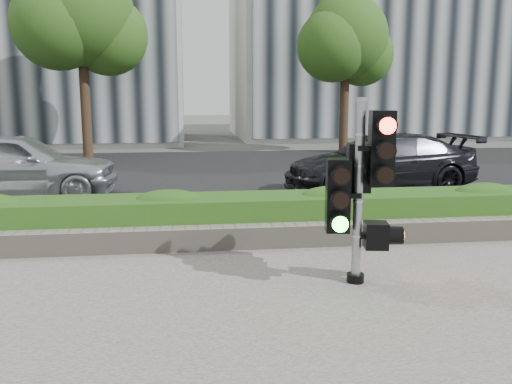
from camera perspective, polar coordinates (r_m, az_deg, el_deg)
ground at (r=6.57m, az=0.96°, el=-10.61°), size 120.00×120.00×0.00m
road at (r=16.27m, az=-4.13°, el=1.93°), size 60.00×13.00×0.02m
curb at (r=9.54m, az=-1.77°, el=-3.61°), size 60.00×0.25×0.12m
stone_wall at (r=8.30m, az=-0.93°, el=-4.70°), size 12.00×0.32×0.34m
hedge at (r=8.89m, az=-1.41°, el=-2.58°), size 12.00×1.00×0.68m
building_right at (r=33.48m, az=14.08°, el=16.15°), size 18.00×10.00×12.00m
tree_left at (r=21.13m, az=-17.98°, el=17.06°), size 4.61×4.03×7.34m
tree_right at (r=22.65m, az=9.38°, el=15.47°), size 4.10×3.58×6.53m
traffic_signal at (r=6.69m, az=10.97°, el=1.02°), size 0.82×0.64×2.27m
car_silver at (r=13.30m, az=-24.12°, el=2.60°), size 4.54×1.94×1.53m
car_dark at (r=13.58m, az=12.95°, el=3.06°), size 5.00×2.58×1.39m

